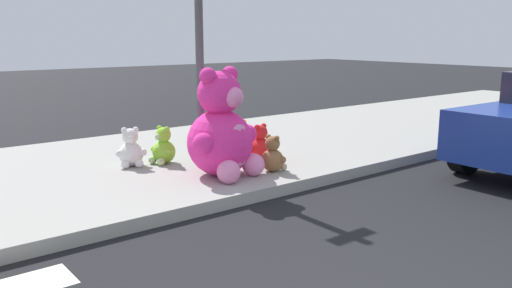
{
  "coord_description": "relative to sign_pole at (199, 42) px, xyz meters",
  "views": [
    {
      "loc": [
        -2.76,
        -1.6,
        1.93
      ],
      "look_at": [
        1.33,
        3.6,
        0.55
      ],
      "focal_mm": 36.52,
      "sensor_mm": 36.0,
      "label": 1
    }
  ],
  "objects": [
    {
      "name": "plush_yellow",
      "position": [
        0.97,
        0.4,
        -1.5
      ],
      "size": [
        0.36,
        0.36,
        0.5
      ],
      "color": "yellow",
      "rests_on": "sidewalk"
    },
    {
      "name": "sidewalk",
      "position": [
        -1.0,
        0.8,
        -1.77
      ],
      "size": [
        28.0,
        4.4,
        0.15
      ],
      "primitive_type": "cube",
      "color": "#9E9B93",
      "rests_on": "ground_plane"
    },
    {
      "name": "sign_pole",
      "position": [
        0.0,
        0.0,
        0.0
      ],
      "size": [
        0.56,
        0.11,
        3.2
      ],
      "color": "#4C4C51",
      "rests_on": "sidewalk"
    },
    {
      "name": "plush_red",
      "position": [
        0.88,
        -0.18,
        -1.49
      ],
      "size": [
        0.4,
        0.37,
        0.53
      ],
      "color": "red",
      "rests_on": "sidewalk"
    },
    {
      "name": "plush_pink_large",
      "position": [
        -0.06,
        -0.59,
        -1.14
      ],
      "size": [
        1.06,
        0.98,
        1.4
      ],
      "color": "#F22D93",
      "rests_on": "sidewalk"
    },
    {
      "name": "plush_white",
      "position": [
        -0.77,
        0.6,
        -1.48
      ],
      "size": [
        0.4,
        0.39,
        0.55
      ],
      "color": "white",
      "rests_on": "sidewalk"
    },
    {
      "name": "plush_lime",
      "position": [
        -0.35,
        0.47,
        -1.48
      ],
      "size": [
        0.38,
        0.41,
        0.54
      ],
      "color": "#8CD133",
      "rests_on": "sidewalk"
    },
    {
      "name": "plush_brown",
      "position": [
        0.6,
        -0.83,
        -1.5
      ],
      "size": [
        0.35,
        0.38,
        0.5
      ],
      "color": "olive",
      "rests_on": "sidewalk"
    }
  ]
}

